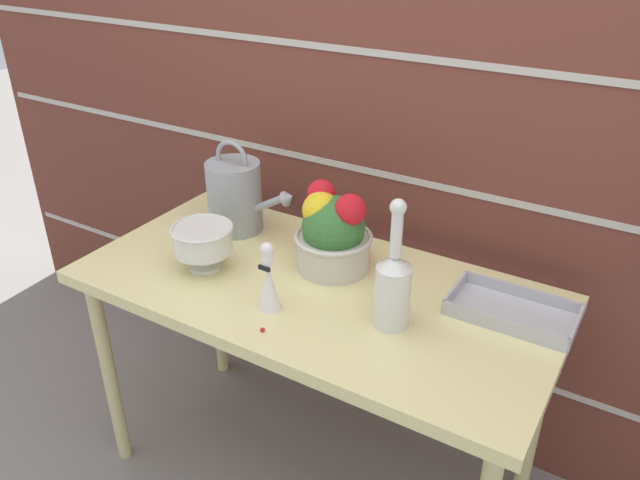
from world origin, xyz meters
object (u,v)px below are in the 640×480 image
flower_planter (333,232)px  figurine_vase (269,282)px  glass_decanter (393,285)px  wire_tray (512,312)px  watering_can (235,196)px  crystal_pedestal_bowl (203,240)px

flower_planter → figurine_vase: 0.26m
flower_planter → glass_decanter: size_ratio=0.73×
glass_decanter → wire_tray: (0.24, 0.19, -0.10)m
watering_can → crystal_pedestal_bowl: size_ratio=1.79×
flower_planter → wire_tray: (0.50, 0.03, -0.10)m
watering_can → glass_decanter: (0.64, -0.21, -0.00)m
watering_can → crystal_pedestal_bowl: (0.07, -0.24, -0.03)m
flower_planter → figurine_vase: size_ratio=1.30×
watering_can → wire_tray: watering_can is taller
watering_can → flower_planter: (0.38, -0.05, -0.00)m
figurine_vase → flower_planter: bearing=82.2°
flower_planter → glass_decanter: 0.31m
glass_decanter → wire_tray: 0.33m
flower_planter → watering_can: bearing=172.7°
wire_tray → flower_planter: bearing=-177.0°
crystal_pedestal_bowl → flower_planter: 0.36m
watering_can → figurine_vase: watering_can is taller
flower_planter → figurine_vase: bearing=-97.8°
figurine_vase → wire_tray: 0.62m
flower_planter → wire_tray: bearing=3.0°
wire_tray → watering_can: bearing=178.6°
glass_decanter → wire_tray: glass_decanter is taller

